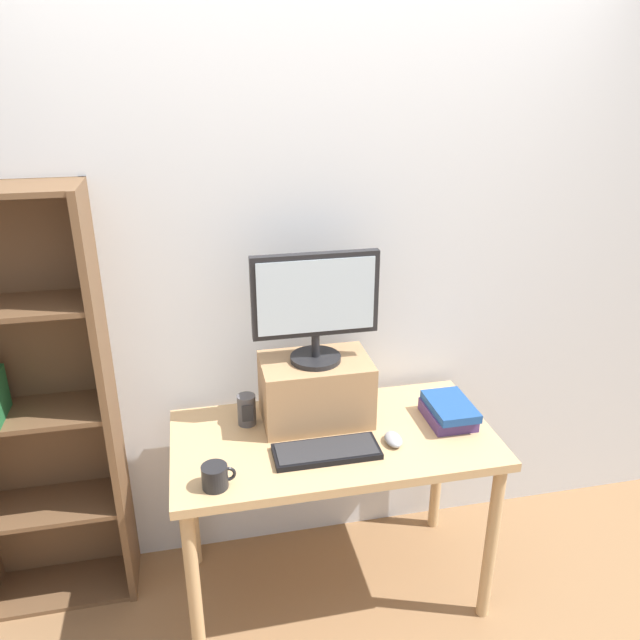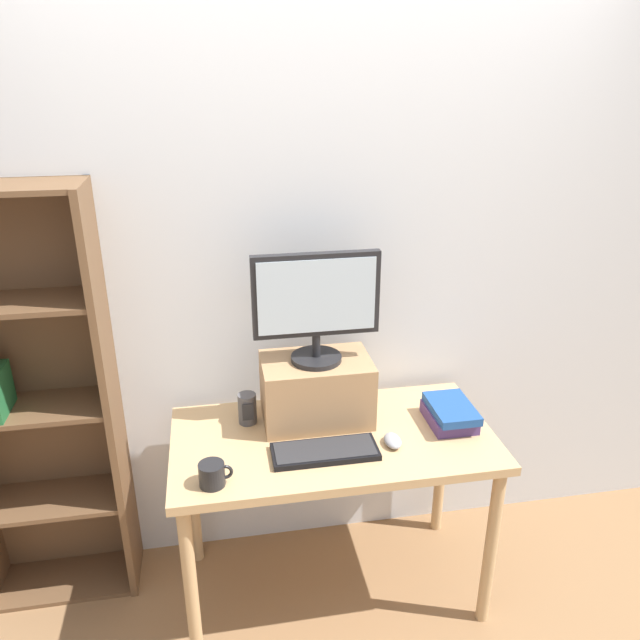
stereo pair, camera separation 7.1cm
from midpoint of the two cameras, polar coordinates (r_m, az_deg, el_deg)
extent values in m
plane|color=olive|center=(2.97, 0.38, -23.09)|extent=(12.00, 12.00, 0.00)
cube|color=silver|center=(2.60, -1.51, 4.19)|extent=(7.00, 0.08, 2.60)
cube|color=tan|center=(2.48, 0.43, -10.84)|extent=(1.25, 0.65, 0.04)
cylinder|color=tan|center=(2.48, -12.32, -23.13)|extent=(0.05, 0.05, 0.74)
cylinder|color=tan|center=(2.68, 14.59, -19.16)|extent=(0.05, 0.05, 0.74)
cylinder|color=tan|center=(2.89, -12.47, -15.38)|extent=(0.05, 0.05, 0.74)
cylinder|color=tan|center=(3.07, 10.07, -12.68)|extent=(0.05, 0.05, 0.74)
cube|color=brown|center=(2.60, -19.39, -7.55)|extent=(0.03, 0.28, 1.74)
cube|color=brown|center=(2.78, -25.05, -6.51)|extent=(0.61, 0.01, 1.74)
cube|color=brown|center=(3.16, -22.80, -21.51)|extent=(0.55, 0.27, 0.02)
cube|color=brown|center=(2.89, -24.14, -15.21)|extent=(0.55, 0.27, 0.02)
cube|color=brown|center=(2.66, -25.64, -7.71)|extent=(0.55, 0.27, 0.02)
cube|color=brown|center=(2.48, -27.33, 1.03)|extent=(0.55, 0.27, 0.02)
cube|color=#A87F56|center=(2.51, -1.22, -6.40)|extent=(0.43, 0.28, 0.26)
cylinder|color=black|center=(2.45, -1.25, -3.50)|extent=(0.20, 0.20, 0.02)
cylinder|color=black|center=(2.42, -1.26, -2.32)|extent=(0.03, 0.03, 0.09)
cube|color=black|center=(2.34, -1.30, 2.32)|extent=(0.49, 0.04, 0.33)
cube|color=silver|center=(2.32, -1.21, 2.15)|extent=(0.45, 0.00, 0.29)
cube|color=black|center=(2.36, -0.29, -11.95)|extent=(0.40, 0.16, 0.02)
cube|color=#28282B|center=(2.35, -0.29, -11.70)|extent=(0.37, 0.14, 0.00)
ellipsoid|color=#99999E|center=(2.43, 5.87, -10.80)|extent=(0.06, 0.10, 0.04)
cube|color=#4C336B|center=(2.59, 10.83, -8.48)|extent=(0.17, 0.22, 0.05)
cube|color=navy|center=(2.57, 11.00, -7.70)|extent=(0.16, 0.25, 0.03)
cylinder|color=black|center=(2.22, -10.53, -13.92)|extent=(0.09, 0.09, 0.08)
torus|color=black|center=(2.22, -9.34, -13.73)|extent=(0.06, 0.01, 0.06)
cylinder|color=#4C4C51|center=(2.53, -7.54, -8.15)|extent=(0.07, 0.07, 0.13)
cube|color=#2D2D30|center=(2.49, -7.46, -8.47)|extent=(0.04, 0.00, 0.07)
camera|label=1|loc=(0.04, -90.89, -0.38)|focal=35.00mm
camera|label=2|loc=(0.04, 89.11, 0.38)|focal=35.00mm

